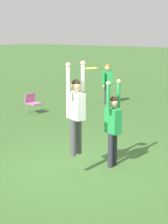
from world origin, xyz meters
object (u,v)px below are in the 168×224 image
Objects in this scene: person_defending at (113,122)px; person_spectator_far at (107,80)px; camping_chair_1 at (33,101)px; person_jumping at (76,107)px; frisbee at (91,68)px.

person_spectator_far is (6.31, 4.23, -0.03)m from person_defending.
person_spectator_far is (3.23, -1.28, 0.58)m from camping_chair_1.
person_jumping is at bearing 56.52° from camping_chair_1.
person_jumping is 0.89m from frisbee.
person_jumping is 7.53× the size of frisbee.
person_defending reaches higher than camping_chair_1.
person_defending is 1.18× the size of person_spectator_far.
camping_chair_1 is (4.01, 5.17, -1.06)m from person_jumping.
frisbee is at bearing -95.22° from person_defending.
person_defending is (0.92, -0.34, -0.46)m from person_jumping.
camping_chair_1 is at bearing -142.55° from person_spectator_far.
person_defending is at bearing 65.09° from camping_chair_1.
person_defending is 7.60m from person_spectator_far.
person_jumping reaches higher than person_spectator_far.
person_spectator_far is at bearing 30.33° from frisbee.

